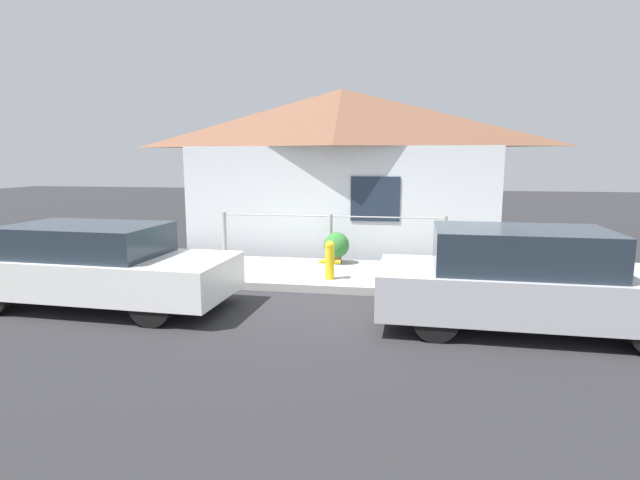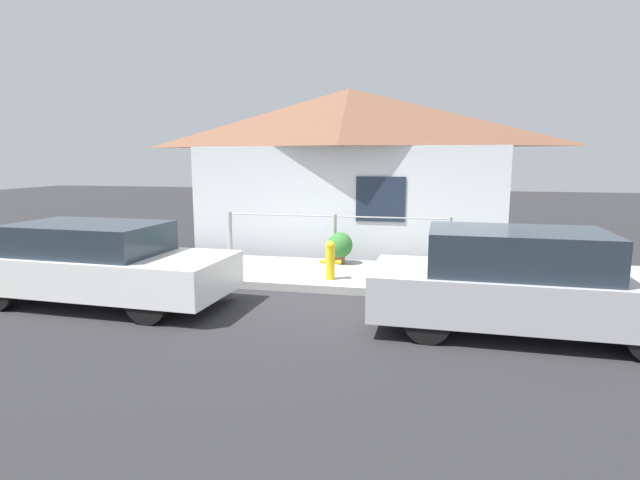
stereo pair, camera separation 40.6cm
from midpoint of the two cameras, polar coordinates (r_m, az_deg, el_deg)
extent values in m
plane|color=#262628|center=(8.78, -2.36, -6.10)|extent=(60.00, 60.00, 0.00)
cube|color=#9E9E99|center=(9.88, -0.92, -3.93)|extent=(24.00, 2.35, 0.14)
cube|color=silver|center=(11.44, 0.76, 4.16)|extent=(7.28, 0.12, 2.61)
cube|color=#1E2838|center=(11.25, 5.30, 4.70)|extent=(1.10, 0.04, 1.00)
pyramid|color=brown|center=(12.46, 1.56, 13.77)|extent=(7.68, 2.20, 1.38)
cylinder|color=#999993|center=(11.41, -11.88, 0.62)|extent=(0.10, 0.10, 1.02)
cylinder|color=#999993|center=(10.76, 0.09, 0.31)|extent=(0.10, 0.10, 1.02)
cylinder|color=#999993|center=(10.62, 12.96, -0.05)|extent=(0.10, 0.10, 1.02)
cylinder|color=#999993|center=(10.69, 0.09, 2.73)|extent=(4.80, 0.03, 0.03)
cube|color=white|center=(8.72, -25.21, -3.49)|extent=(4.32, 1.80, 0.59)
cube|color=#232D38|center=(8.73, -26.34, 0.01)|extent=(2.39, 1.53, 0.48)
cylinder|color=black|center=(8.64, -15.26, -4.47)|extent=(0.65, 0.22, 0.65)
cylinder|color=black|center=(7.47, -20.20, -6.88)|extent=(0.65, 0.22, 0.65)
cylinder|color=black|center=(10.11, -28.72, -3.32)|extent=(0.65, 0.22, 0.65)
cube|color=#B7B7BC|center=(7.32, 21.47, -5.59)|extent=(4.14, 1.68, 0.61)
cube|color=#232D38|center=(7.17, 20.45, -1.02)|extent=(2.29, 1.46, 0.56)
cylinder|color=black|center=(8.34, 29.21, -6.02)|extent=(0.60, 0.21, 0.60)
cylinder|color=black|center=(7.91, 11.32, -5.78)|extent=(0.60, 0.21, 0.60)
cylinder|color=black|center=(6.60, 11.36, -8.82)|extent=(0.60, 0.21, 0.60)
cylinder|color=yellow|center=(9.12, -0.14, -2.68)|extent=(0.17, 0.17, 0.59)
sphere|color=yellow|center=(9.06, -0.14, -0.63)|extent=(0.18, 0.18, 0.18)
cylinder|color=yellow|center=(9.13, -0.90, -2.47)|extent=(0.15, 0.08, 0.08)
cylinder|color=yellow|center=(9.09, 0.61, -2.53)|extent=(0.15, 0.08, 0.08)
cylinder|color=brown|center=(10.52, 0.78, -2.17)|extent=(0.21, 0.21, 0.19)
sphere|color=#2D6B2D|center=(10.46, 0.78, -0.58)|extent=(0.53, 0.53, 0.53)
camera|label=1|loc=(0.20, -91.31, -0.21)|focal=28.00mm
camera|label=2|loc=(0.20, 88.69, 0.21)|focal=28.00mm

